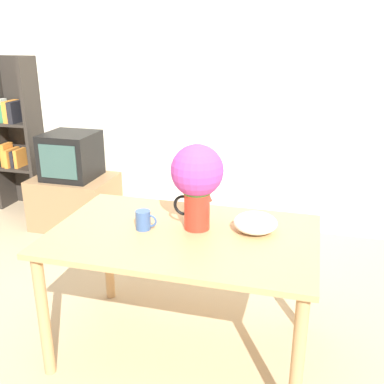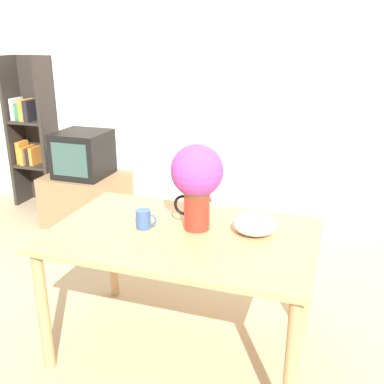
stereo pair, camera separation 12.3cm
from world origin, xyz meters
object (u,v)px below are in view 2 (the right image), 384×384
(flower_vase, at_px, (197,178))
(coffee_mug, at_px, (144,219))
(tv_set, at_px, (83,154))
(white_bowl, at_px, (255,224))

(flower_vase, bearing_deg, coffee_mug, -162.08)
(coffee_mug, distance_m, tv_set, 1.93)
(flower_vase, distance_m, tv_set, 2.08)
(flower_vase, xyz_separation_m, tv_set, (-1.54, 1.36, -0.34))
(coffee_mug, relative_size, tv_set, 0.26)
(white_bowl, relative_size, tv_set, 0.52)
(white_bowl, bearing_deg, tv_set, 144.58)
(flower_vase, distance_m, white_bowl, 0.39)
(coffee_mug, bearing_deg, white_bowl, 12.35)
(white_bowl, distance_m, tv_set, 2.28)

